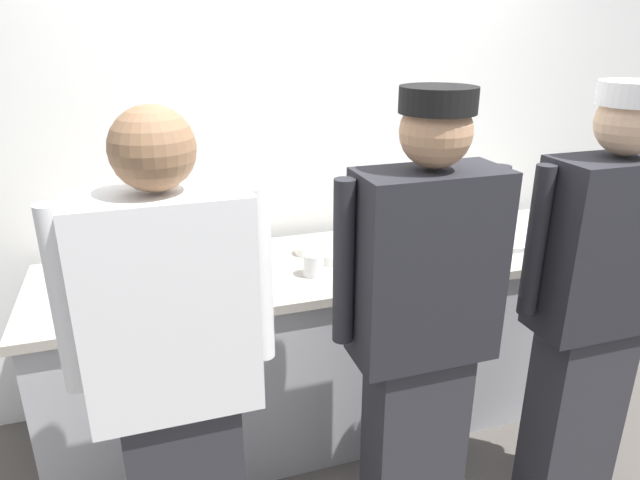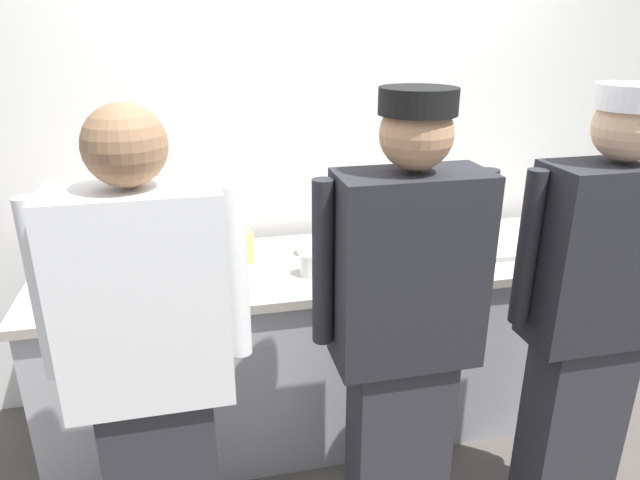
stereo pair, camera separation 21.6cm
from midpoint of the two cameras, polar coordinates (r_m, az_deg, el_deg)
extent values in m
plane|color=#514C47|center=(2.83, 6.12, -22.04)|extent=(9.00, 9.00, 0.00)
cube|color=white|center=(2.99, 1.54, 9.86)|extent=(4.29, 0.10, 2.71)
cube|color=#B2B2B7|center=(2.87, 3.89, -10.62)|extent=(2.68, 0.69, 0.85)
cube|color=#A8A093|center=(2.67, 4.13, -2.45)|extent=(2.73, 0.75, 0.04)
cube|color=white|center=(1.72, -13.92, -5.72)|extent=(0.49, 0.24, 0.66)
cylinder|color=white|center=(1.78, -23.06, -4.81)|extent=(0.07, 0.07, 0.56)
cylinder|color=white|center=(1.76, -4.86, -3.41)|extent=(0.07, 0.07, 0.56)
sphere|color=#8C6647|center=(1.58, -15.34, 9.12)|extent=(0.23, 0.23, 0.23)
cube|color=#2D2D33|center=(2.31, 10.59, -20.33)|extent=(0.35, 0.20, 0.84)
cube|color=#232328|center=(1.90, 12.07, -3.06)|extent=(0.49, 0.24, 0.66)
cylinder|color=#232328|center=(1.83, 3.66, -2.48)|extent=(0.07, 0.07, 0.56)
cylinder|color=#232328|center=(2.05, 18.78, -0.97)|extent=(0.07, 0.07, 0.56)
sphere|color=tan|center=(1.77, 13.18, 10.35)|extent=(0.23, 0.23, 0.23)
cylinder|color=black|center=(1.76, 13.44, 13.42)|extent=(0.24, 0.24, 0.08)
cube|color=#2D2D33|center=(2.62, 26.13, -16.73)|extent=(0.35, 0.20, 0.83)
cube|color=#232328|center=(2.27, 29.09, -1.40)|extent=(0.49, 0.24, 0.66)
cylinder|color=#232328|center=(2.12, 22.89, -0.90)|extent=(0.07, 0.07, 0.56)
sphere|color=tan|center=(2.17, 31.18, 9.67)|extent=(0.23, 0.23, 0.23)
cylinder|color=white|center=(2.15, 31.66, 12.16)|extent=(0.24, 0.24, 0.08)
cylinder|color=white|center=(2.64, -19.82, -3.37)|extent=(0.22, 0.22, 0.01)
cylinder|color=white|center=(2.63, -19.85, -3.14)|extent=(0.22, 0.22, 0.01)
cylinder|color=white|center=(2.63, -19.89, -2.90)|extent=(0.22, 0.22, 0.01)
cylinder|color=white|center=(2.63, -19.92, -2.66)|extent=(0.22, 0.22, 0.01)
cylinder|color=white|center=(2.62, -19.95, -2.42)|extent=(0.22, 0.22, 0.01)
cylinder|color=white|center=(2.99, 15.06, 0.01)|extent=(0.20, 0.20, 0.01)
cylinder|color=white|center=(2.99, 15.08, 0.23)|extent=(0.20, 0.20, 0.01)
cylinder|color=white|center=(2.98, 15.10, 0.45)|extent=(0.20, 0.20, 0.01)
cylinder|color=white|center=(2.98, 15.12, 0.66)|extent=(0.20, 0.20, 0.01)
cylinder|color=white|center=(2.97, 15.14, 0.88)|extent=(0.20, 0.20, 0.01)
cylinder|color=white|center=(2.97, 15.16, 1.10)|extent=(0.20, 0.20, 0.01)
cylinder|color=white|center=(2.97, 15.18, 1.31)|extent=(0.20, 0.20, 0.01)
cylinder|color=#B7BABF|center=(2.76, 10.08, -0.22)|extent=(0.36, 0.36, 0.11)
cube|color=#B7BABF|center=(3.02, 21.85, -0.51)|extent=(0.46, 0.32, 0.02)
cylinder|color=orange|center=(2.69, -14.95, -0.73)|extent=(0.06, 0.06, 0.15)
cone|color=orange|center=(2.66, -15.13, 1.12)|extent=(0.05, 0.05, 0.04)
cylinder|color=#E5E066|center=(2.61, -4.93, -0.81)|extent=(0.06, 0.06, 0.15)
cone|color=#E5E066|center=(2.58, -4.99, 1.07)|extent=(0.05, 0.05, 0.04)
cylinder|color=white|center=(2.61, 3.29, -1.99)|extent=(0.09, 0.09, 0.04)
cylinder|color=gold|center=(2.60, 3.29, -1.66)|extent=(0.07, 0.07, 0.01)
cylinder|color=white|center=(2.72, 1.03, -0.99)|extent=(0.11, 0.11, 0.04)
cylinder|color=gold|center=(2.72, 1.03, -0.71)|extent=(0.09, 0.09, 0.01)
cylinder|color=white|center=(2.69, -7.50, -1.47)|extent=(0.09, 0.09, 0.04)
cylinder|color=gold|center=(2.69, -7.52, -1.23)|extent=(0.07, 0.07, 0.01)
cylinder|color=white|center=(2.48, 1.47, -2.51)|extent=(0.09, 0.09, 0.10)
camera|label=1|loc=(0.11, -87.64, 0.90)|focal=31.84mm
camera|label=2|loc=(0.11, 92.36, -0.90)|focal=31.84mm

